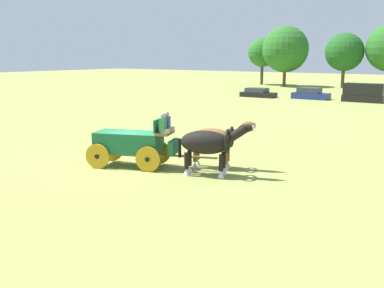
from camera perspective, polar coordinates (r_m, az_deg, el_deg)
The scene contains 10 objects.
ground_plane at distance 20.41m, azimuth -8.04°, elevation -2.81°, with size 220.00×220.00×0.00m, color olive.
show_wagon at distance 20.10m, azimuth -7.62°, elevation 0.16°, with size 5.71×2.89×2.51m.
draft_horse_near at distance 19.64m, azimuth 2.95°, elevation 0.58°, with size 2.92×1.59×2.15m.
draft_horse_off at distance 18.39m, azimuth 2.09°, elevation 0.06°, with size 3.04×1.68×2.22m.
parked_vehicle_a at distance 54.58m, azimuth 8.43°, elevation 6.46°, with size 4.22×1.83×1.08m.
parked_vehicle_b at distance 53.27m, azimuth 14.90°, elevation 6.19°, with size 4.15×1.87×1.30m.
parked_vehicle_c at distance 51.54m, azimuth 21.14°, elevation 6.11°, with size 4.30×1.84×1.99m.
tree_a at distance 78.30m, azimuth 9.00°, elevation 11.48°, with size 4.89×4.89×7.89m.
tree_b at distance 74.61m, azimuth 11.86°, elevation 11.79°, with size 7.41×7.41×9.62m.
tree_c at distance 72.79m, azimuth 18.92°, elevation 11.07°, with size 5.77×5.77×8.33m.
Camera 1 is at (13.76, -14.25, 4.92)m, focal length 41.69 mm.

